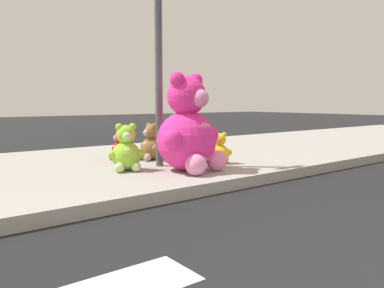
{
  "coord_description": "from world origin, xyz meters",
  "views": [
    {
      "loc": [
        -2.09,
        -0.38,
        1.11
      ],
      "look_at": [
        1.0,
        3.6,
        0.55
      ],
      "focal_mm": 35.72,
      "sensor_mm": 36.0,
      "label": 1
    }
  ],
  "objects_px": {
    "plush_tan": "(199,147)",
    "plush_brown": "(151,145)",
    "sign_pole": "(159,51)",
    "plush_yellow": "(220,151)",
    "plush_lime": "(126,152)",
    "plush_red": "(120,148)",
    "plush_pink_large": "(189,132)"
  },
  "relations": [
    {
      "from": "plush_brown",
      "to": "plush_tan",
      "type": "height_order",
      "value": "plush_brown"
    },
    {
      "from": "plush_lime",
      "to": "plush_red",
      "type": "xyz_separation_m",
      "value": [
        0.38,
        0.94,
        -0.06
      ]
    },
    {
      "from": "plush_tan",
      "to": "plush_lime",
      "type": "bearing_deg",
      "value": -173.01
    },
    {
      "from": "sign_pole",
      "to": "plush_yellow",
      "type": "distance_m",
      "value": 1.78
    },
    {
      "from": "plush_pink_large",
      "to": "plush_yellow",
      "type": "relative_size",
      "value": 2.77
    },
    {
      "from": "plush_lime",
      "to": "plush_brown",
      "type": "distance_m",
      "value": 1.02
    },
    {
      "from": "plush_pink_large",
      "to": "plush_yellow",
      "type": "bearing_deg",
      "value": 15.08
    },
    {
      "from": "plush_pink_large",
      "to": "plush_tan",
      "type": "height_order",
      "value": "plush_pink_large"
    },
    {
      "from": "sign_pole",
      "to": "plush_tan",
      "type": "xyz_separation_m",
      "value": [
        0.87,
        0.13,
        -1.49
      ]
    },
    {
      "from": "sign_pole",
      "to": "plush_brown",
      "type": "bearing_deg",
      "value": 69.95
    },
    {
      "from": "sign_pole",
      "to": "plush_pink_large",
      "type": "distance_m",
      "value": 1.3
    },
    {
      "from": "plush_lime",
      "to": "plush_brown",
      "type": "xyz_separation_m",
      "value": [
        0.8,
        0.64,
        -0.02
      ]
    },
    {
      "from": "sign_pole",
      "to": "plush_brown",
      "type": "relative_size",
      "value": 5.22
    },
    {
      "from": "plush_tan",
      "to": "plush_brown",
      "type": "bearing_deg",
      "value": 144.62
    },
    {
      "from": "plush_brown",
      "to": "plush_yellow",
      "type": "height_order",
      "value": "plush_brown"
    },
    {
      "from": "plush_red",
      "to": "plush_tan",
      "type": "distance_m",
      "value": 1.31
    },
    {
      "from": "plush_brown",
      "to": "plush_red",
      "type": "bearing_deg",
      "value": 144.23
    },
    {
      "from": "plush_brown",
      "to": "plush_red",
      "type": "relative_size",
      "value": 1.21
    },
    {
      "from": "sign_pole",
      "to": "plush_pink_large",
      "type": "height_order",
      "value": "sign_pole"
    },
    {
      "from": "plush_red",
      "to": "sign_pole",
      "type": "bearing_deg",
      "value": -77.52
    },
    {
      "from": "plush_red",
      "to": "plush_yellow",
      "type": "height_order",
      "value": "plush_red"
    },
    {
      "from": "plush_tan",
      "to": "plush_pink_large",
      "type": "bearing_deg",
      "value": -136.81
    },
    {
      "from": "plush_brown",
      "to": "plush_yellow",
      "type": "bearing_deg",
      "value": -56.36
    },
    {
      "from": "plush_tan",
      "to": "sign_pole",
      "type": "bearing_deg",
      "value": -171.5
    },
    {
      "from": "plush_yellow",
      "to": "plush_red",
      "type": "bearing_deg",
      "value": 129.85
    },
    {
      "from": "sign_pole",
      "to": "plush_red",
      "type": "relative_size",
      "value": 6.34
    },
    {
      "from": "plush_lime",
      "to": "plush_tan",
      "type": "xyz_separation_m",
      "value": [
        1.45,
        0.18,
        -0.06
      ]
    },
    {
      "from": "sign_pole",
      "to": "plush_brown",
      "type": "xyz_separation_m",
      "value": [
        0.22,
        0.59,
        -1.45
      ]
    },
    {
      "from": "plush_red",
      "to": "plush_pink_large",
      "type": "bearing_deg",
      "value": -78.49
    },
    {
      "from": "plush_red",
      "to": "plush_tan",
      "type": "xyz_separation_m",
      "value": [
        1.07,
        -0.76,
        0.01
      ]
    },
    {
      "from": "sign_pole",
      "to": "plush_tan",
      "type": "bearing_deg",
      "value": 8.5
    },
    {
      "from": "sign_pole",
      "to": "plush_red",
      "type": "height_order",
      "value": "sign_pole"
    }
  ]
}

